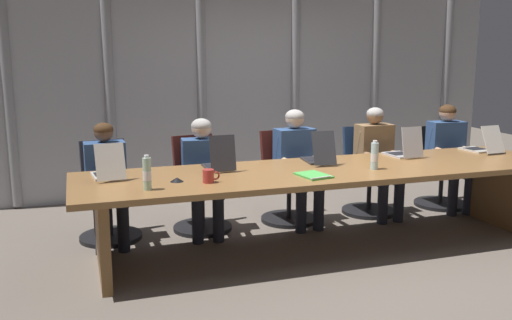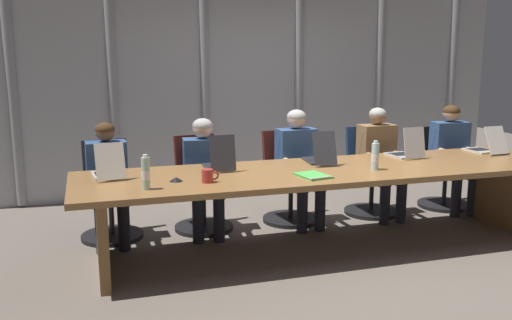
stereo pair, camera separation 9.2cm
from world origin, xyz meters
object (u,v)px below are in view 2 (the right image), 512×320
at_px(laptop_center, 319,157).
at_px(coffee_mug_near, 208,176).
at_px(person_left_end, 108,176).
at_px(conference_mic_left_side, 176,179).
at_px(laptop_right_mid, 406,151).
at_px(person_right_end, 453,151).
at_px(office_chair_left_mid, 202,194).
at_px(water_bottle_secondary, 146,174).
at_px(office_chair_left_end, 110,201).
at_px(office_chair_right_end, 443,176).
at_px(laptop_left_end, 108,170).
at_px(office_chair_right_mid, 370,181).
at_px(laptop_right_end, 485,147).
at_px(water_bottle_primary, 375,157).
at_px(laptop_left_mid, 219,163).
at_px(spiral_notepad, 313,176).
at_px(person_right_mid, 380,156).
at_px(office_chair_center, 288,187).
at_px(person_left_mid, 204,168).
at_px(person_center, 299,160).

distance_m(laptop_center, coffee_mug_near, 1.27).
distance_m(person_left_end, conference_mic_left_side, 1.00).
xyz_separation_m(laptop_center, laptop_right_mid, (0.95, 0.02, -0.00)).
height_order(person_left_end, person_right_end, person_right_end).
xyz_separation_m(laptop_right_mid, coffee_mug_near, (-2.14, -0.49, -0.01)).
bearing_deg(office_chair_left_mid, water_bottle_secondary, -38.45).
bearing_deg(laptop_center, office_chair_left_end, 76.26).
bearing_deg(water_bottle_secondary, office_chair_right_end, 18.88).
relative_size(office_chair_left_end, person_right_end, 0.79).
bearing_deg(water_bottle_secondary, laptop_left_end, 116.60).
bearing_deg(office_chair_right_mid, person_left_end, -86.49).
distance_m(laptop_right_end, water_bottle_primary, 1.60).
height_order(office_chair_right_mid, water_bottle_primary, water_bottle_primary).
bearing_deg(laptop_left_end, laptop_center, -94.76).
distance_m(laptop_right_end, person_left_end, 3.87).
xyz_separation_m(laptop_left_mid, conference_mic_left_side, (-0.45, -0.35, -0.05)).
height_order(office_chair_left_mid, conference_mic_left_side, office_chair_left_mid).
bearing_deg(person_right_end, office_chair_right_mid, -93.30).
bearing_deg(person_right_end, spiral_notepad, -58.54).
xyz_separation_m(laptop_left_mid, office_chair_left_mid, (-0.03, 0.67, -0.46)).
bearing_deg(office_chair_right_mid, coffee_mug_near, -61.48).
xyz_separation_m(person_left_end, person_right_mid, (2.88, 0.01, 0.03)).
height_order(office_chair_left_end, spiral_notepad, office_chair_left_end).
bearing_deg(laptop_center, laptop_left_end, 96.38).
relative_size(office_chair_left_mid, office_chair_center, 0.99).
bearing_deg(conference_mic_left_side, water_bottle_primary, -2.51).
height_order(office_chair_right_end, person_left_mid, person_left_mid).
xyz_separation_m(laptop_left_mid, office_chair_right_mid, (1.90, 0.67, -0.45)).
height_order(laptop_left_mid, office_chair_left_end, laptop_left_mid).
bearing_deg(laptop_left_end, office_chair_center, -75.45).
relative_size(laptop_left_end, office_chair_right_mid, 0.46).
distance_m(person_right_mid, conference_mic_left_side, 2.53).
bearing_deg(coffee_mug_near, spiral_notepad, -3.49).
bearing_deg(laptop_left_end, person_right_end, -87.70).
xyz_separation_m(office_chair_left_end, person_right_end, (3.80, -0.15, 0.33)).
bearing_deg(spiral_notepad, office_chair_left_end, 132.84).
relative_size(office_chair_left_end, conference_mic_left_side, 8.60).
distance_m(office_chair_right_end, person_right_end, 0.37).
bearing_deg(person_right_mid, person_center, -91.82).
relative_size(office_chair_center, spiral_notepad, 2.82).
bearing_deg(office_chair_left_mid, water_bottle_primary, 41.79).
distance_m(office_chair_right_mid, conference_mic_left_side, 2.59).
xyz_separation_m(laptop_right_mid, office_chair_right_end, (0.93, 0.65, -0.46)).
height_order(person_left_mid, person_right_end, person_right_end).
height_order(laptop_left_mid, conference_mic_left_side, laptop_left_mid).
distance_m(laptop_center, spiral_notepad, 0.60).
distance_m(laptop_right_mid, person_left_end, 2.93).
bearing_deg(laptop_left_mid, conference_mic_left_side, 127.94).
relative_size(office_chair_left_end, water_bottle_secondary, 3.46).
bearing_deg(office_chair_left_end, person_right_mid, 79.68).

